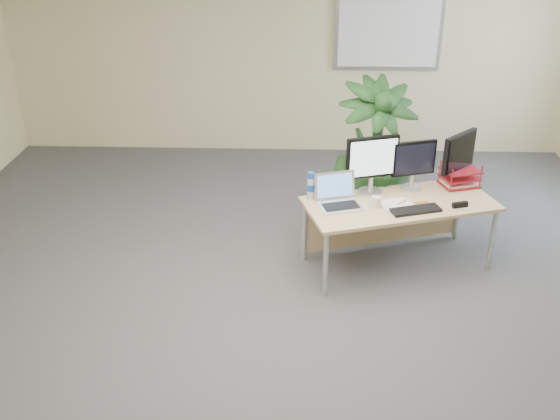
{
  "coord_description": "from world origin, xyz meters",
  "views": [
    {
      "loc": [
        0.16,
        -3.74,
        3.01
      ],
      "look_at": [
        0.02,
        0.35,
        0.94
      ],
      "focal_mm": 40.0,
      "sensor_mm": 36.0,
      "label": 1
    }
  ],
  "objects_px": {
    "floor_plant": "(373,160)",
    "monitor_right": "(414,162)",
    "desk": "(395,211)",
    "laptop": "(338,198)",
    "monitor_left": "(372,162)"
  },
  "relations": [
    {
      "from": "floor_plant",
      "to": "monitor_right",
      "type": "relative_size",
      "value": 3.31
    },
    {
      "from": "monitor_right",
      "to": "desk",
      "type": "bearing_deg",
      "value": -128.63
    },
    {
      "from": "desk",
      "to": "monitor_left",
      "type": "relative_size",
      "value": 3.36
    },
    {
      "from": "desk",
      "to": "monitor_right",
      "type": "xyz_separation_m",
      "value": [
        0.16,
        0.2,
        0.39
      ]
    },
    {
      "from": "monitor_right",
      "to": "laptop",
      "type": "xyz_separation_m",
      "value": [
        -0.68,
        -0.35,
        -0.2
      ]
    },
    {
      "from": "monitor_left",
      "to": "monitor_right",
      "type": "distance_m",
      "value": 0.4
    },
    {
      "from": "desk",
      "to": "monitor_right",
      "type": "bearing_deg",
      "value": 51.37
    },
    {
      "from": "laptop",
      "to": "monitor_left",
      "type": "bearing_deg",
      "value": 39.1
    },
    {
      "from": "desk",
      "to": "laptop",
      "type": "bearing_deg",
      "value": -164.48
    },
    {
      "from": "desk",
      "to": "floor_plant",
      "type": "relative_size",
      "value": 1.18
    },
    {
      "from": "desk",
      "to": "monitor_left",
      "type": "distance_m",
      "value": 0.49
    },
    {
      "from": "laptop",
      "to": "monitor_right",
      "type": "bearing_deg",
      "value": 27.09
    },
    {
      "from": "desk",
      "to": "floor_plant",
      "type": "distance_m",
      "value": 0.66
    },
    {
      "from": "monitor_left",
      "to": "floor_plant",
      "type": "bearing_deg",
      "value": 82.27
    },
    {
      "from": "monitor_left",
      "to": "laptop",
      "type": "bearing_deg",
      "value": -140.9
    }
  ]
}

